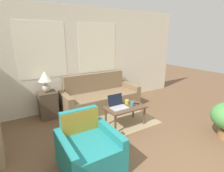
{
  "coord_description": "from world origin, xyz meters",
  "views": [
    {
      "loc": [
        -1.57,
        -0.88,
        1.86
      ],
      "look_at": [
        0.47,
        2.44,
        0.75
      ],
      "focal_mm": 28.0,
      "sensor_mm": 36.0,
      "label": 1
    }
  ],
  "objects_px": {
    "couch": "(100,98)",
    "tv_remote": "(136,103)",
    "coffee_table": "(125,109)",
    "cup_navy": "(127,102)",
    "cup_yellow": "(132,104)",
    "laptop": "(118,105)",
    "table_lamp": "(45,79)",
    "armchair": "(88,151)"
  },
  "relations": [
    {
      "from": "table_lamp",
      "to": "tv_remote",
      "type": "relative_size",
      "value": 3.23
    },
    {
      "from": "table_lamp",
      "to": "tv_remote",
      "type": "bearing_deg",
      "value": -37.29
    },
    {
      "from": "couch",
      "to": "armchair",
      "type": "height_order",
      "value": "couch"
    },
    {
      "from": "couch",
      "to": "laptop",
      "type": "bearing_deg",
      "value": -97.47
    },
    {
      "from": "coffee_table",
      "to": "cup_navy",
      "type": "distance_m",
      "value": 0.2
    },
    {
      "from": "coffee_table",
      "to": "cup_navy",
      "type": "bearing_deg",
      "value": 43.18
    },
    {
      "from": "couch",
      "to": "cup_navy",
      "type": "distance_m",
      "value": 1.04
    },
    {
      "from": "armchair",
      "to": "tv_remote",
      "type": "height_order",
      "value": "armchair"
    },
    {
      "from": "table_lamp",
      "to": "coffee_table",
      "type": "height_order",
      "value": "table_lamp"
    },
    {
      "from": "cup_navy",
      "to": "armchair",
      "type": "bearing_deg",
      "value": -146.66
    },
    {
      "from": "couch",
      "to": "cup_navy",
      "type": "relative_size",
      "value": 22.18
    },
    {
      "from": "cup_yellow",
      "to": "armchair",
      "type": "bearing_deg",
      "value": -152.29
    },
    {
      "from": "armchair",
      "to": "cup_yellow",
      "type": "bearing_deg",
      "value": 27.71
    },
    {
      "from": "table_lamp",
      "to": "tv_remote",
      "type": "height_order",
      "value": "table_lamp"
    },
    {
      "from": "cup_yellow",
      "to": "tv_remote",
      "type": "height_order",
      "value": "cup_yellow"
    },
    {
      "from": "armchair",
      "to": "laptop",
      "type": "relative_size",
      "value": 2.32
    },
    {
      "from": "tv_remote",
      "to": "coffee_table",
      "type": "bearing_deg",
      "value": -176.91
    },
    {
      "from": "table_lamp",
      "to": "cup_navy",
      "type": "bearing_deg",
      "value": -37.83
    },
    {
      "from": "coffee_table",
      "to": "tv_remote",
      "type": "height_order",
      "value": "tv_remote"
    },
    {
      "from": "cup_navy",
      "to": "cup_yellow",
      "type": "xyz_separation_m",
      "value": [
        0.01,
        -0.17,
        0.0
      ]
    },
    {
      "from": "armchair",
      "to": "table_lamp",
      "type": "distance_m",
      "value": 2.13
    },
    {
      "from": "armchair",
      "to": "tv_remote",
      "type": "distance_m",
      "value": 1.69
    },
    {
      "from": "coffee_table",
      "to": "cup_yellow",
      "type": "height_order",
      "value": "cup_yellow"
    },
    {
      "from": "couch",
      "to": "coffee_table",
      "type": "distance_m",
      "value": 1.14
    },
    {
      "from": "table_lamp",
      "to": "coffee_table",
      "type": "distance_m",
      "value": 1.92
    },
    {
      "from": "cup_navy",
      "to": "tv_remote",
      "type": "height_order",
      "value": "cup_navy"
    },
    {
      "from": "coffee_table",
      "to": "tv_remote",
      "type": "xyz_separation_m",
      "value": [
        0.3,
        0.02,
        0.07
      ]
    },
    {
      "from": "couch",
      "to": "tv_remote",
      "type": "xyz_separation_m",
      "value": [
        0.31,
        -1.12,
        0.17
      ]
    },
    {
      "from": "couch",
      "to": "tv_remote",
      "type": "height_order",
      "value": "couch"
    },
    {
      "from": "tv_remote",
      "to": "cup_navy",
      "type": "bearing_deg",
      "value": 147.79
    },
    {
      "from": "laptop",
      "to": "cup_navy",
      "type": "xyz_separation_m",
      "value": [
        0.29,
        0.07,
        -0.01
      ]
    },
    {
      "from": "laptop",
      "to": "cup_yellow",
      "type": "relative_size",
      "value": 3.77
    },
    {
      "from": "armchair",
      "to": "cup_yellow",
      "type": "relative_size",
      "value": 8.74
    },
    {
      "from": "couch",
      "to": "table_lamp",
      "type": "relative_size",
      "value": 4.16
    },
    {
      "from": "couch",
      "to": "table_lamp",
      "type": "distance_m",
      "value": 1.48
    },
    {
      "from": "cup_navy",
      "to": "tv_remote",
      "type": "relative_size",
      "value": 0.61
    },
    {
      "from": "cup_yellow",
      "to": "laptop",
      "type": "bearing_deg",
      "value": 160.87
    },
    {
      "from": "coffee_table",
      "to": "couch",
      "type": "bearing_deg",
      "value": 90.82
    },
    {
      "from": "cup_yellow",
      "to": "table_lamp",
      "type": "bearing_deg",
      "value": 138.47
    },
    {
      "from": "tv_remote",
      "to": "laptop",
      "type": "bearing_deg",
      "value": 175.13
    },
    {
      "from": "couch",
      "to": "coffee_table",
      "type": "height_order",
      "value": "couch"
    },
    {
      "from": "cup_yellow",
      "to": "tv_remote",
      "type": "xyz_separation_m",
      "value": [
        0.15,
        0.07,
        -0.04
      ]
    }
  ]
}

